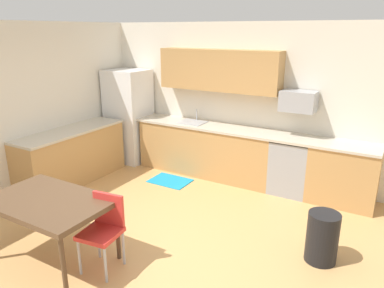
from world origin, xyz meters
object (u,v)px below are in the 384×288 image
(trash_bin, at_px, (322,237))
(chair_near_table, at_px, (104,226))
(refrigerator, at_px, (129,116))
(microwave, at_px, (298,101))
(oven_range, at_px, (291,166))
(dining_table, at_px, (48,204))

(trash_bin, bearing_deg, chair_near_table, -147.34)
(refrigerator, bearing_deg, chair_near_table, -54.99)
(microwave, xyz_separation_m, chair_near_table, (-1.23, -3.13, -0.99))
(refrigerator, bearing_deg, oven_range, 1.39)
(oven_range, distance_m, microwave, 1.05)
(oven_range, height_order, microwave, microwave)
(chair_near_table, bearing_deg, dining_table, -161.03)
(refrigerator, relative_size, trash_bin, 3.04)
(oven_range, relative_size, dining_table, 0.65)
(dining_table, height_order, trash_bin, dining_table)
(refrigerator, bearing_deg, microwave, 3.13)
(oven_range, bearing_deg, trash_bin, -63.42)
(dining_table, bearing_deg, microwave, 61.19)
(chair_near_table, relative_size, trash_bin, 1.42)
(microwave, bearing_deg, oven_range, -90.00)
(microwave, relative_size, chair_near_table, 0.64)
(oven_range, distance_m, trash_bin, 1.91)
(refrigerator, height_order, trash_bin, refrigerator)
(microwave, xyz_separation_m, trash_bin, (0.85, -1.80, -1.20))
(trash_bin, bearing_deg, microwave, 115.29)
(dining_table, relative_size, chair_near_table, 1.65)
(refrigerator, xyz_separation_m, microwave, (3.29, 0.18, 0.59))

